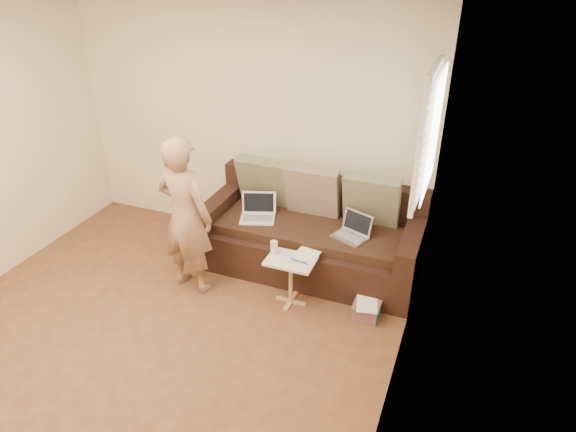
% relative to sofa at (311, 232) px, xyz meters
% --- Properties ---
extents(floor, '(4.50, 4.50, 0.00)m').
position_rel_sofa_xyz_m(floor, '(-0.90, -1.77, -0.42)').
color(floor, '#55301F').
rests_on(floor, ground).
extents(ceiling, '(4.50, 4.50, 0.00)m').
position_rel_sofa_xyz_m(ceiling, '(-0.90, -1.77, 2.18)').
color(ceiling, white).
rests_on(ceiling, wall_back).
extents(wall_back, '(4.00, 0.00, 4.00)m').
position_rel_sofa_xyz_m(wall_back, '(-0.90, 0.48, 0.87)').
color(wall_back, beige).
rests_on(wall_back, ground).
extents(wall_right, '(0.00, 4.50, 4.50)m').
position_rel_sofa_xyz_m(wall_right, '(1.10, -1.77, 0.87)').
color(wall_right, beige).
rests_on(wall_right, ground).
extents(window_blinds, '(0.12, 0.88, 1.08)m').
position_rel_sofa_xyz_m(window_blinds, '(1.05, -0.27, 1.28)').
color(window_blinds, white).
rests_on(window_blinds, wall_right).
extents(sofa, '(2.20, 0.95, 0.85)m').
position_rel_sofa_xyz_m(sofa, '(0.00, 0.00, 0.00)').
color(sofa, black).
rests_on(sofa, ground).
extents(pillow_left, '(0.55, 0.29, 0.57)m').
position_rel_sofa_xyz_m(pillow_left, '(-0.60, 0.22, 0.37)').
color(pillow_left, '#61664B').
rests_on(pillow_left, sofa).
extents(pillow_mid, '(0.55, 0.27, 0.57)m').
position_rel_sofa_xyz_m(pillow_mid, '(-0.05, 0.19, 0.37)').
color(pillow_mid, '#796357').
rests_on(pillow_mid, sofa).
extents(pillow_right, '(0.55, 0.28, 0.57)m').
position_rel_sofa_xyz_m(pillow_right, '(0.55, 0.21, 0.37)').
color(pillow_right, '#61664B').
rests_on(pillow_right, sofa).
extents(laptop_silver, '(0.38, 0.33, 0.21)m').
position_rel_sofa_xyz_m(laptop_silver, '(0.44, -0.13, 0.10)').
color(laptop_silver, '#B7BABC').
rests_on(laptop_silver, sofa).
extents(laptop_white, '(0.41, 0.35, 0.25)m').
position_rel_sofa_xyz_m(laptop_white, '(-0.53, -0.12, 0.10)').
color(laptop_white, white).
rests_on(laptop_white, sofa).
extents(person, '(0.62, 0.47, 1.57)m').
position_rel_sofa_xyz_m(person, '(-0.98, -0.73, 0.36)').
color(person, '#92694F').
rests_on(person, ground).
extents(side_table, '(0.44, 0.31, 0.48)m').
position_rel_sofa_xyz_m(side_table, '(0.02, -0.62, -0.18)').
color(side_table, silver).
rests_on(side_table, ground).
extents(drinking_glass, '(0.07, 0.07, 0.12)m').
position_rel_sofa_xyz_m(drinking_glass, '(-0.16, -0.58, 0.12)').
color(drinking_glass, silver).
rests_on(drinking_glass, side_table).
extents(scissors, '(0.19, 0.11, 0.02)m').
position_rel_sofa_xyz_m(scissors, '(0.11, -0.64, 0.07)').
color(scissors, silver).
rests_on(scissors, side_table).
extents(paper_on_table, '(0.25, 0.33, 0.00)m').
position_rel_sofa_xyz_m(paper_on_table, '(0.12, -0.54, 0.06)').
color(paper_on_table, white).
rests_on(paper_on_table, side_table).
extents(striped_box, '(0.24, 0.24, 0.15)m').
position_rel_sofa_xyz_m(striped_box, '(0.74, -0.58, -0.35)').
color(striped_box, '#D01F5B').
rests_on(striped_box, ground).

